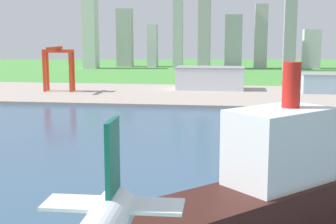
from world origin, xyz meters
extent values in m
plane|color=#4B923F|center=(0.00, 300.00, 0.00)|extent=(2400.00, 2400.00, 0.00)
cube|color=#385675|center=(0.00, 240.00, 0.07)|extent=(840.00, 360.00, 0.15)
cube|color=#A99A8F|center=(0.00, 490.00, 1.25)|extent=(840.00, 140.00, 2.50)
cube|color=#0C5947|center=(17.51, 105.93, 43.78)|extent=(0.61, 4.59, 9.72)
cube|color=white|center=(17.51, 105.93, 40.13)|extent=(13.95, 4.54, 0.36)
cube|color=#381914|center=(35.68, 187.34, 7.93)|extent=(70.60, 69.81, 15.56)
cube|color=silver|center=(42.02, 193.56, 26.04)|extent=(32.29, 32.14, 20.66)
cylinder|color=red|center=(44.83, 196.33, 42.59)|extent=(4.91, 4.91, 12.45)
cube|color=red|center=(-141.34, 484.84, 20.26)|extent=(2.20, 2.20, 35.52)
cube|color=red|center=(-116.55, 484.84, 20.26)|extent=(2.20, 2.20, 35.52)
cube|color=red|center=(-141.34, 492.84, 20.26)|extent=(2.20, 2.20, 35.52)
cube|color=red|center=(-116.55, 492.84, 20.26)|extent=(2.20, 2.20, 35.52)
cube|color=red|center=(-128.94, 488.84, 39.42)|extent=(27.19, 10.00, 2.80)
cube|color=red|center=(-128.94, 480.23, 42.22)|extent=(2.60, 34.47, 2.60)
cube|color=silver|center=(7.74, 523.42, 12.56)|extent=(62.86, 31.22, 20.12)
cube|color=gray|center=(7.74, 523.42, 23.22)|extent=(64.12, 31.85, 1.20)
cube|color=#99BCD1|center=(108.78, 511.42, 10.45)|extent=(35.80, 28.21, 15.91)
cube|color=gray|center=(108.78, 511.42, 19.01)|extent=(36.52, 28.77, 1.20)
cube|color=silver|center=(-189.85, 798.00, 55.26)|extent=(19.75, 24.30, 110.53)
cube|color=#A5AAA6|center=(-146.02, 842.41, 46.55)|extent=(25.18, 16.23, 93.10)
cube|color=silver|center=(-100.67, 845.57, 33.94)|extent=(14.96, 21.09, 67.89)
cube|color=#A8AEB2|center=(-56.00, 815.84, 61.60)|extent=(14.42, 15.53, 123.20)
cube|color=#A19FA4|center=(-14.93, 807.85, 78.45)|extent=(18.25, 21.03, 156.91)
cube|color=#A9AAB5|center=(29.19, 824.76, 41.20)|extent=(26.29, 22.19, 82.40)
cube|color=#9D9DA0|center=(71.08, 833.57, 49.32)|extent=(19.17, 21.90, 98.64)
cube|color=#96959F|center=(111.11, 800.74, 65.66)|extent=(17.56, 16.25, 131.33)
cube|color=silver|center=(149.10, 841.29, 30.03)|extent=(25.84, 22.93, 60.06)
camera|label=1|loc=(28.85, 61.41, 56.96)|focal=51.97mm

